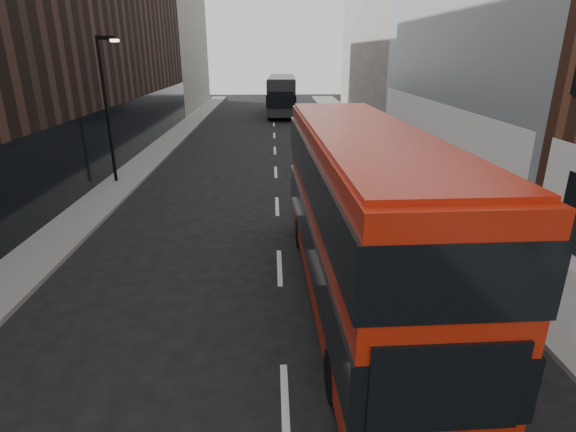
{
  "coord_description": "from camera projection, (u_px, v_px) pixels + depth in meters",
  "views": [
    {
      "loc": [
        -0.19,
        -4.81,
        6.42
      ],
      "look_at": [
        0.19,
        5.9,
        2.5
      ],
      "focal_mm": 28.0,
      "sensor_mm": 36.0,
      "label": 1
    }
  ],
  "objects": [
    {
      "name": "sidewalk_right",
      "position": [
        385.0,
        152.0,
        30.42
      ],
      "size": [
        3.0,
        80.0,
        0.15
      ],
      "primitive_type": "cube",
      "color": "slate",
      "rests_on": "ground"
    },
    {
      "name": "building_left_mid",
      "position": [
        113.0,
        43.0,
        32.09
      ],
      "size": [
        5.0,
        24.0,
        14.0
      ],
      "primitive_type": "cube",
      "color": "black",
      "rests_on": "ground"
    },
    {
      "name": "car_a",
      "position": [
        315.0,
        162.0,
        25.12
      ],
      "size": [
        1.78,
        3.86,
        1.28
      ],
      "primitive_type": "imported",
      "rotation": [
        0.0,
        0.0,
        0.07
      ],
      "color": "black",
      "rests_on": "ground"
    },
    {
      "name": "car_b",
      "position": [
        351.0,
        161.0,
        25.25
      ],
      "size": [
        1.72,
        4.2,
        1.35
      ],
      "primitive_type": "imported",
      "rotation": [
        0.0,
        0.0,
        -0.07
      ],
      "color": "gray",
      "rests_on": "ground"
    },
    {
      "name": "red_bus",
      "position": [
        360.0,
        210.0,
        11.5
      ],
      "size": [
        3.07,
        11.75,
        4.71
      ],
      "rotation": [
        0.0,
        0.0,
        0.03
      ],
      "color": "#A91C0A",
      "rests_on": "ground"
    },
    {
      "name": "building_left_far",
      "position": [
        175.0,
        51.0,
        52.91
      ],
      "size": [
        5.0,
        20.0,
        13.0
      ],
      "primitive_type": "cube",
      "color": "#69655C",
      "rests_on": "ground"
    },
    {
      "name": "grey_bus",
      "position": [
        282.0,
        94.0,
        48.53
      ],
      "size": [
        3.35,
        12.48,
        3.99
      ],
      "rotation": [
        0.0,
        0.0,
        -0.04
      ],
      "color": "black",
      "rests_on": "ground"
    },
    {
      "name": "street_lamp",
      "position": [
        107.0,
        101.0,
        21.9
      ],
      "size": [
        1.06,
        0.22,
        7.0
      ],
      "color": "black",
      "rests_on": "sidewalk_left"
    },
    {
      "name": "building_victorian",
      "position": [
        385.0,
        18.0,
        45.08
      ],
      "size": [
        6.5,
        24.0,
        21.0
      ],
      "color": "#69655C",
      "rests_on": "ground"
    },
    {
      "name": "car_c",
      "position": [
        316.0,
        136.0,
        32.17
      ],
      "size": [
        2.71,
        5.28,
        1.46
      ],
      "primitive_type": "imported",
      "rotation": [
        0.0,
        0.0,
        0.14
      ],
      "color": "black",
      "rests_on": "ground"
    },
    {
      "name": "sidewalk_left",
      "position": [
        155.0,
        153.0,
        29.89
      ],
      "size": [
        2.0,
        80.0,
        0.15
      ],
      "primitive_type": "cube",
      "color": "slate",
      "rests_on": "ground"
    }
  ]
}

